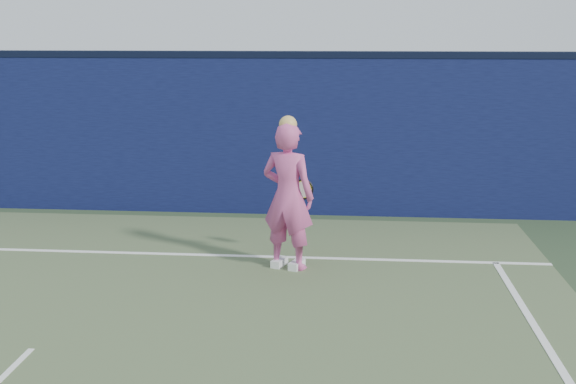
# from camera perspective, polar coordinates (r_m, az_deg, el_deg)

# --- Properties ---
(backstop_wall) EXTENTS (24.00, 0.40, 2.50)m
(backstop_wall) POSITION_cam_1_polar(r_m,az_deg,el_deg) (11.98, -9.17, 4.48)
(backstop_wall) COLOR #0C1137
(backstop_wall) RESTS_ON ground
(wall_cap) EXTENTS (24.00, 0.42, 0.10)m
(wall_cap) POSITION_cam_1_polar(r_m,az_deg,el_deg) (11.87, -9.39, 10.70)
(wall_cap) COLOR black
(wall_cap) RESTS_ON backstop_wall
(player) EXTENTS (0.78, 0.64, 1.91)m
(player) POSITION_cam_1_polar(r_m,az_deg,el_deg) (8.86, 0.00, -0.32)
(player) COLOR #CE5093
(player) RESTS_ON ground
(racket) EXTENTS (0.49, 0.18, 0.27)m
(racket) POSITION_cam_1_polar(r_m,az_deg,el_deg) (9.27, 1.05, 0.18)
(racket) COLOR black
(racket) RESTS_ON ground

